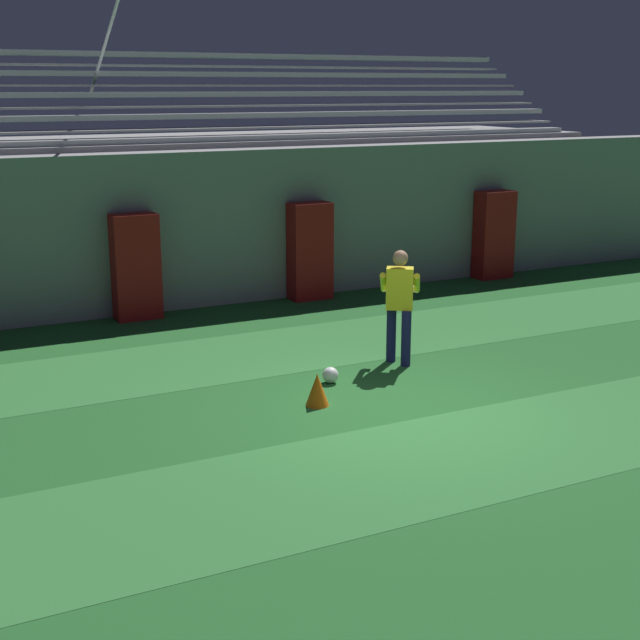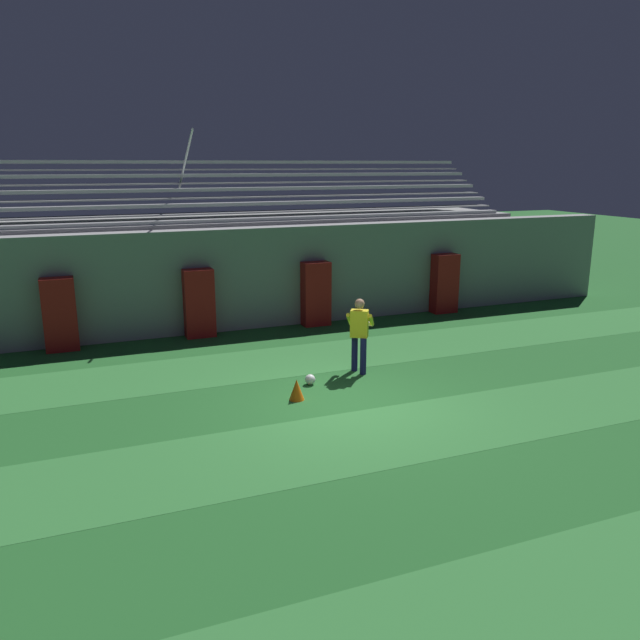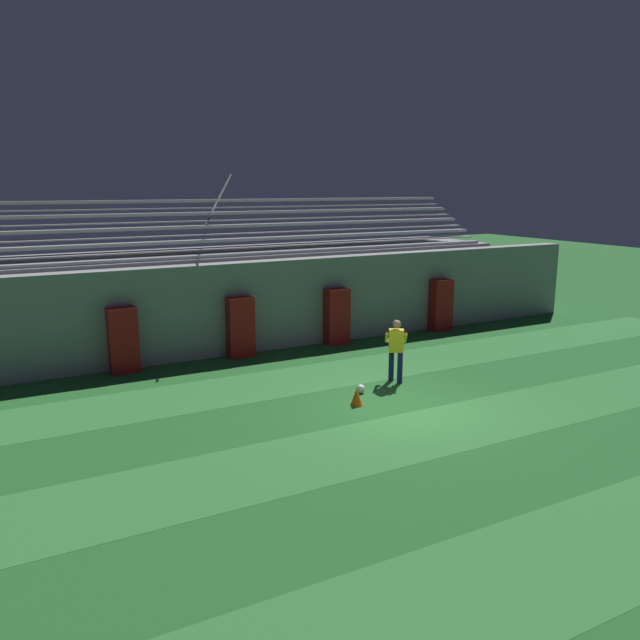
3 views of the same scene
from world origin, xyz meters
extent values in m
plane|color=#236028|center=(0.00, 0.00, 0.00)|extent=(80.00, 80.00, 0.00)
cube|color=#337A38|center=(0.00, -6.00, 0.00)|extent=(28.00, 2.27, 0.01)
cube|color=#337A38|center=(0.00, -1.46, 0.00)|extent=(28.00, 2.27, 0.01)
cube|color=#337A38|center=(0.00, 3.07, 0.00)|extent=(28.00, 2.27, 0.01)
cube|color=gray|center=(0.00, 6.50, 1.40)|extent=(24.00, 0.60, 2.80)
cube|color=maroon|center=(-1.66, 5.95, 0.91)|extent=(0.78, 0.44, 1.82)
cube|color=maroon|center=(1.66, 5.95, 0.91)|extent=(0.78, 0.44, 1.82)
cube|color=maroon|center=(-5.09, 5.95, 0.91)|extent=(0.78, 0.44, 1.82)
cube|color=maroon|center=(5.93, 5.95, 0.91)|extent=(0.78, 0.44, 1.82)
cube|color=gray|center=(0.00, 8.85, 1.45)|extent=(18.00, 3.90, 2.90)
cube|color=#B7B7BC|center=(0.00, 7.25, 2.95)|extent=(17.10, 0.36, 0.10)
cube|color=gray|center=(0.00, 7.05, 2.72)|extent=(17.10, 0.60, 0.04)
cube|color=#B7B7BC|center=(0.00, 7.95, 3.35)|extent=(17.10, 0.36, 0.10)
cube|color=gray|center=(0.00, 7.75, 3.12)|extent=(17.10, 0.60, 0.04)
cube|color=#B7B7BC|center=(0.00, 8.65, 3.75)|extent=(17.10, 0.36, 0.10)
cube|color=gray|center=(0.00, 8.45, 3.52)|extent=(17.10, 0.60, 0.04)
cube|color=#B7B7BC|center=(0.00, 9.35, 4.15)|extent=(17.10, 0.36, 0.10)
cube|color=gray|center=(0.00, 9.15, 3.92)|extent=(17.10, 0.60, 0.04)
cube|color=#B7B7BC|center=(0.00, 10.05, 4.55)|extent=(17.10, 0.36, 0.10)
cube|color=gray|center=(0.00, 9.85, 4.32)|extent=(17.10, 0.60, 0.04)
cylinder|color=#B7B7BC|center=(-1.40, 8.40, 4.60)|extent=(0.06, 2.63, 1.65)
cylinder|color=#19194C|center=(0.98, 1.84, 0.41)|extent=(0.19, 0.19, 0.82)
cylinder|color=#19194C|center=(1.05, 1.55, 0.41)|extent=(0.19, 0.19, 0.82)
cube|color=yellow|center=(1.01, 1.69, 1.12)|extent=(0.45, 0.41, 0.60)
sphere|color=#A37556|center=(1.01, 1.69, 1.56)|extent=(0.22, 0.22, 0.22)
cylinder|color=yellow|center=(0.89, 1.94, 1.17)|extent=(0.34, 0.45, 0.37)
cylinder|color=yellow|center=(1.29, 1.68, 1.17)|extent=(0.34, 0.45, 0.37)
cube|color=silver|center=(1.03, 2.09, 1.04)|extent=(0.15, 0.15, 0.08)
cube|color=silver|center=(1.37, 1.87, 1.04)|extent=(0.15, 0.15, 0.08)
sphere|color=white|center=(-0.27, 1.35, 0.11)|extent=(0.22, 0.22, 0.22)
cone|color=orange|center=(-0.82, 0.64, 0.21)|extent=(0.30, 0.30, 0.42)
camera|label=1|loc=(-5.55, -8.87, 3.91)|focal=50.00mm
camera|label=2|loc=(-4.66, -10.20, 4.50)|focal=35.00mm
camera|label=3|loc=(-8.16, -11.22, 5.05)|focal=35.00mm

